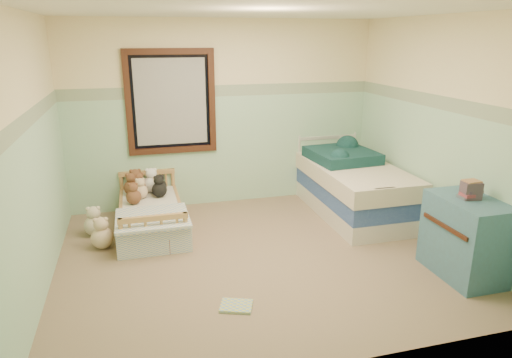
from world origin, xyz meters
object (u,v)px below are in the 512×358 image
object	(u,v)px
plush_floor_tan	(102,238)
dresser	(466,238)
twin_bed_frame	(352,205)
red_pillow	(172,240)
toddler_bed_frame	(152,222)
floor_book	(236,306)
plush_floor_cream	(95,226)

from	to	relation	value
plush_floor_tan	dresser	size ratio (longest dim) A/B	0.31
plush_floor_tan	twin_bed_frame	bearing A→B (deg)	4.25
plush_floor_tan	dresser	distance (m)	3.82
twin_bed_frame	red_pillow	world-z (taller)	twin_bed_frame
toddler_bed_frame	plush_floor_tan	bearing A→B (deg)	-144.40
toddler_bed_frame	dresser	size ratio (longest dim) A/B	1.86
red_pillow	twin_bed_frame	bearing A→B (deg)	9.92
floor_book	twin_bed_frame	bearing A→B (deg)	62.47
toddler_bed_frame	red_pillow	xyz separation A→B (m)	(0.20, -0.59, -0.01)
plush_floor_tan	red_pillow	distance (m)	0.78
twin_bed_frame	dresser	world-z (taller)	dresser
toddler_bed_frame	dresser	bearing A→B (deg)	-33.91
toddler_bed_frame	plush_floor_cream	world-z (taller)	plush_floor_cream
plush_floor_tan	dresser	bearing A→B (deg)	-24.18
red_pillow	floor_book	distance (m)	1.43
floor_book	red_pillow	bearing A→B (deg)	128.15
plush_floor_cream	red_pillow	size ratio (longest dim) A/B	0.86
plush_floor_cream	twin_bed_frame	xyz separation A→B (m)	(3.28, -0.15, -0.01)
toddler_bed_frame	plush_floor_cream	xyz separation A→B (m)	(-0.66, -0.02, 0.03)
dresser	plush_floor_cream	bearing A→B (deg)	151.48
twin_bed_frame	toddler_bed_frame	bearing A→B (deg)	176.44
dresser	floor_book	xyz separation A→B (m)	(-2.29, 0.01, -0.38)
plush_floor_tan	floor_book	size ratio (longest dim) A/B	0.89
twin_bed_frame	red_pillow	xyz separation A→B (m)	(-2.43, -0.42, -0.02)
toddler_bed_frame	plush_floor_tan	size ratio (longest dim) A/B	5.99
twin_bed_frame	dresser	bearing A→B (deg)	-80.77
plush_floor_cream	dresser	xyz separation A→B (m)	(3.57, -1.94, 0.27)
plush_floor_cream	twin_bed_frame	world-z (taller)	plush_floor_cream
floor_book	plush_floor_cream	bearing A→B (deg)	144.34
twin_bed_frame	floor_book	distance (m)	2.68
plush_floor_cream	plush_floor_tan	world-z (taller)	same
plush_floor_tan	dresser	xyz separation A→B (m)	(3.47, -1.56, 0.27)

